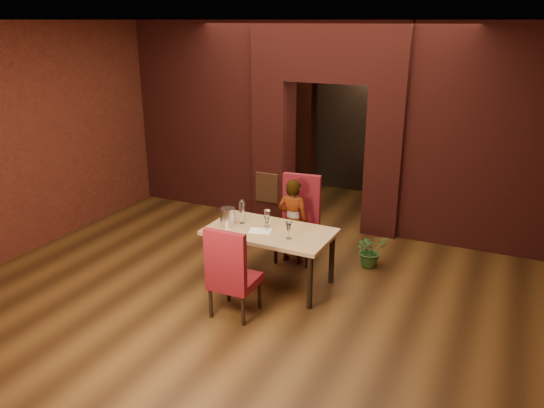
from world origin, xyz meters
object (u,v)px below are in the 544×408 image
at_px(dining_table, 270,257).
at_px(chair_near, 235,270).
at_px(wine_glass_a, 267,218).
at_px(person_seated, 293,221).
at_px(water_bottle, 242,211).
at_px(wine_bucket, 228,217).
at_px(potted_plant, 371,250).
at_px(chair_far, 297,220).
at_px(wine_glass_c, 289,230).
at_px(wine_glass_b, 267,223).

distance_m(dining_table, chair_near, 0.84).
distance_m(dining_table, wine_glass_a, 0.49).
bearing_deg(person_seated, water_bottle, 56.12).
relative_size(chair_near, wine_bucket, 4.67).
height_order(person_seated, water_bottle, person_seated).
bearing_deg(potted_plant, chair_far, -167.55).
distance_m(wine_glass_c, wine_bucket, 0.87).
height_order(chair_far, potted_plant, chair_far).
distance_m(chair_far, water_bottle, 0.91).
xyz_separation_m(chair_near, wine_glass_b, (0.01, 0.82, 0.28)).
bearing_deg(dining_table, water_bottle, 171.65).
distance_m(dining_table, chair_far, 0.84).
distance_m(dining_table, wine_bucket, 0.73).
bearing_deg(chair_near, person_seated, -92.14).
height_order(person_seated, wine_bucket, person_seated).
height_order(wine_glass_c, potted_plant, wine_glass_c).
bearing_deg(wine_glass_c, person_seated, 109.98).
bearing_deg(wine_glass_b, wine_glass_a, 113.58).
height_order(person_seated, wine_glass_b, person_seated).
relative_size(dining_table, wine_bucket, 6.73).
relative_size(wine_bucket, water_bottle, 0.74).
bearing_deg(dining_table, wine_glass_c, -23.04).
distance_m(chair_near, wine_glass_c, 0.83).
bearing_deg(dining_table, chair_far, 89.16).
distance_m(wine_glass_a, wine_bucket, 0.50).
xyz_separation_m(wine_glass_a, water_bottle, (-0.34, -0.03, 0.05)).
bearing_deg(wine_glass_b, water_bottle, 168.30).
bearing_deg(wine_glass_c, chair_near, -118.14).
xyz_separation_m(dining_table, wine_bucket, (-0.55, -0.09, 0.48)).
height_order(chair_near, wine_bucket, chair_near).
relative_size(person_seated, wine_glass_b, 6.57).
bearing_deg(wine_bucket, dining_table, 8.98).
distance_m(chair_far, wine_glass_c, 1.03).
relative_size(wine_glass_a, wine_glass_b, 1.18).
distance_m(chair_far, wine_glass_a, 0.76).
bearing_deg(chair_far, wine_glass_c, -78.57).
height_order(chair_far, wine_glass_c, chair_far).
height_order(wine_bucket, water_bottle, water_bottle).
height_order(wine_glass_b, potted_plant, wine_glass_b).
distance_m(person_seated, wine_bucket, 1.01).
bearing_deg(potted_plant, person_seated, -163.41).
xyz_separation_m(wine_glass_a, potted_plant, (1.11, 0.93, -0.60)).
bearing_deg(wine_glass_b, wine_bucket, -171.50).
relative_size(dining_table, water_bottle, 4.94).
height_order(wine_glass_a, wine_glass_b, wine_glass_a).
bearing_deg(wine_bucket, person_seated, 55.72).
bearing_deg(wine_glass_a, chair_near, -87.50).
height_order(wine_glass_a, wine_glass_c, wine_glass_a).
bearing_deg(person_seated, chair_near, 87.85).
bearing_deg(wine_bucket, wine_glass_a, 21.78).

